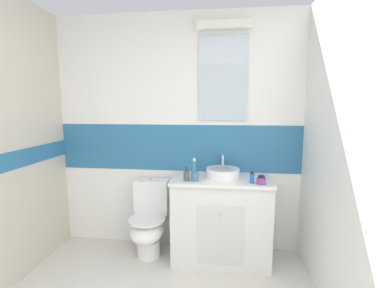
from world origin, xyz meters
The scene contains 9 objects.
wall_back_tiled centered at (0.01, 2.45, 1.26)m, with size 3.20×0.20×2.50m.
wall_right_plain centered at (1.35, 1.20, 1.25)m, with size 0.10×3.48×2.50m, color white.
vanity_cabinet centered at (0.48, 2.16, 0.43)m, with size 0.97×0.51×0.85m.
sink_basin centered at (0.49, 2.17, 0.90)m, with size 0.33×0.37×0.21m.
toilet centered at (-0.26, 2.16, 0.36)m, with size 0.37×0.50×0.78m.
toothbrush_cup centered at (0.23, 2.02, 0.90)m, with size 0.08×0.08×0.22m.
soap_dispenser centered at (0.15, 2.01, 0.90)m, with size 0.06×0.06×0.14m.
perfume_flask_small centered at (0.76, 2.00, 0.90)m, with size 0.04×0.03×0.11m.
hair_gel_jar centered at (0.84, 1.99, 0.88)m, with size 0.08×0.08×0.08m.
Camera 1 is at (0.49, -0.40, 1.56)m, focal length 24.92 mm.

